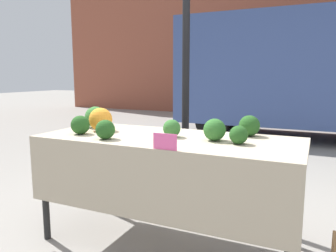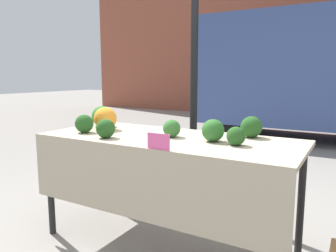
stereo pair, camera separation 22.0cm
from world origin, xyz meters
name	(u,v)px [view 2 (the right image)]	position (x,y,z in m)	size (l,w,h in m)	color
ground_plane	(168,242)	(0.00, 0.00, 0.00)	(40.00, 40.00, 0.00)	gray
building_facade	(319,3)	(0.00, 8.66, 3.32)	(16.00, 0.60, 6.63)	brown
tent_pole	(194,87)	(-0.18, 0.81, 1.15)	(0.07, 0.07, 2.30)	black
parked_truck	(324,74)	(0.57, 4.92, 1.28)	(4.98, 1.82, 2.43)	#384C84
market_table	(164,153)	(0.00, -0.06, 0.71)	(1.87, 0.79, 0.81)	tan
orange_cauliflower	(105,119)	(-0.60, 0.02, 0.91)	(0.18, 0.18, 0.18)	orange
romanesco_head	(106,117)	(-0.83, 0.29, 0.88)	(0.16, 0.16, 0.13)	#93B238
broccoli_head_0	(213,130)	(0.34, 0.01, 0.89)	(0.15, 0.15, 0.15)	#2D6628
broccoli_head_1	(106,129)	(-0.36, -0.26, 0.88)	(0.14, 0.14, 0.14)	#23511E
broccoli_head_2	(84,124)	(-0.65, -0.17, 0.89)	(0.14, 0.14, 0.14)	#23511E
broccoli_head_3	(236,136)	(0.52, -0.04, 0.88)	(0.12, 0.12, 0.12)	#23511E
broccoli_head_4	(172,128)	(0.03, 0.01, 0.88)	(0.13, 0.13, 0.13)	#336B2D
broccoli_head_5	(251,127)	(0.52, 0.28, 0.89)	(0.15, 0.15, 0.15)	#23511E
broccoli_head_6	(102,116)	(-0.75, 0.15, 0.90)	(0.18, 0.18, 0.18)	#387533
price_sign	(158,142)	(0.16, -0.38, 0.86)	(0.15, 0.01, 0.10)	#F45B9E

